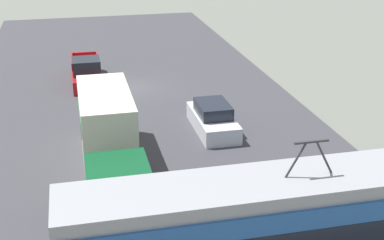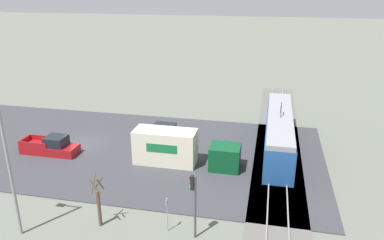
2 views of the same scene
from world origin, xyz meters
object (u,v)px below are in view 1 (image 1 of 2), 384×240
at_px(light_rail_tram, 304,225).
at_px(pickup_truck, 87,73).
at_px(box_truck, 109,138).
at_px(sedan_car_0, 213,119).

relative_size(light_rail_tram, pickup_truck, 2.77).
distance_m(box_truck, sedan_car_0, 6.48).
bearing_deg(light_rail_tram, box_truck, -58.39).
relative_size(pickup_truck, sedan_car_0, 1.25).
height_order(light_rail_tram, box_truck, light_rail_tram).
relative_size(box_truck, pickup_truck, 1.74).
bearing_deg(sedan_car_0, light_rail_tram, 88.87).
bearing_deg(pickup_truck, box_truck, 91.98).
height_order(pickup_truck, sedan_car_0, pickup_truck).
xyz_separation_m(box_truck, sedan_car_0, (-5.65, -3.05, -0.83)).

